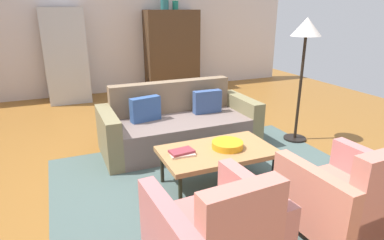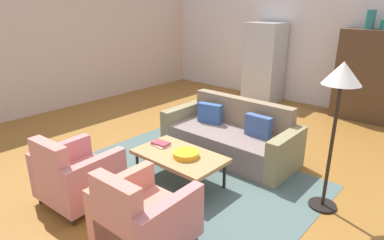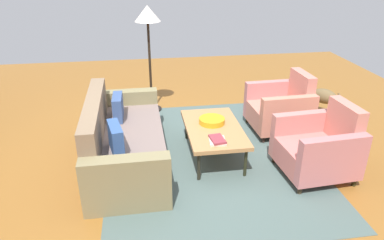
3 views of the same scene
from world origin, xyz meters
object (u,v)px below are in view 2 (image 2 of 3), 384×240
Objects in this scene: refrigerator at (264,62)px; cabinet at (369,76)px; vase_round at (384,25)px; armchair_right at (141,219)px; vase_tall at (370,19)px; floor_lamp at (340,88)px; couch at (231,137)px; book_stack at (161,144)px; coffee_table at (179,157)px; fruit_bowl at (186,154)px; armchair_left at (74,177)px.

cabinet is at bearing 2.60° from refrigerator.
vase_round reaches higher than refrigerator.
cabinet is (0.45, 5.55, 0.56)m from armchair_right.
vase_tall is 3.77m from floor_lamp.
cabinet is 3.75m from floor_lamp.
vase_tall reaches higher than vase_round.
book_stack is at bearing 70.78° from couch.
coffee_table is 2.09m from floor_lamp.
cabinet reaches higher than couch.
refrigerator is 1.08× the size of floor_lamp.
coffee_table is at bearing -5.48° from book_stack.
cabinet is at bearing -108.73° from couch.
couch is 2.39× the size of armchair_right.
fruit_bowl is 4.72m from vase_round.
vase_round is at bearing 70.41° from book_stack.
fruit_bowl is 0.51m from book_stack.
book_stack is 4.35m from refrigerator.
coffee_table is 3.36× the size of vase_tall.
fruit_bowl is at bearing -100.18° from vase_tall.
coffee_table is 4.75m from vase_tall.
vase_round reaches higher than floor_lamp.
armchair_right is at bearing -119.14° from floor_lamp.
floor_lamp is (0.75, -3.66, -0.53)m from vase_tall.
armchair_left is 1.37m from fruit_bowl.
refrigerator is at bearing 106.63° from armchair_right.
couch is at bearing 71.24° from book_stack.
refrigerator is 4.62m from floor_lamp.
armchair_left is 0.49× the size of cabinet.
armchair_right is 1.27m from fruit_bowl.
book_stack is 1.45× the size of vase_round.
fruit_bowl is 0.20× the size of floor_lamp.
vase_tall reaches higher than refrigerator.
book_stack is at bearing 175.78° from fruit_bowl.
coffee_table is (0.00, -1.19, 0.09)m from couch.
vase_round is (0.25, 0.00, -0.09)m from vase_tall.
floor_lamp is (1.65, -0.47, 1.16)m from couch.
book_stack is at bearing -106.61° from vase_tall.
coffee_table is 1.36× the size of armchair_left.
book_stack is at bearing 174.52° from coffee_table.
book_stack is (-0.39, 0.04, 0.06)m from coffee_table.
refrigerator is (-2.15, -0.10, -1.05)m from vase_tall.
armchair_left is at bearing -140.05° from floor_lamp.
book_stack is at bearing -109.59° from vase_round.
book_stack is 2.38m from floor_lamp.
armchair_left is 3.13m from floor_lamp.
armchair_left is 1.00× the size of armchair_right.
book_stack is 0.15× the size of cabinet.
vase_round is at bearing 2.38° from refrigerator.
vase_round is at bearing -2.71° from cabinet.
armchair_left is at bearing -99.65° from book_stack.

